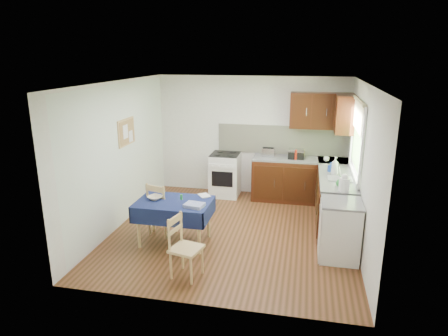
% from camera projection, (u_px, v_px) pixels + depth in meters
% --- Properties ---
extents(floor, '(4.20, 4.20, 0.00)m').
position_uv_depth(floor, '(233.00, 232.00, 6.80)').
color(floor, '#442A12').
rests_on(floor, ground).
extents(ceiling, '(4.00, 4.20, 0.02)m').
position_uv_depth(ceiling, '(233.00, 83.00, 6.11)').
color(ceiling, white).
rests_on(ceiling, wall_back).
extents(wall_back, '(4.00, 0.02, 2.50)m').
position_uv_depth(wall_back, '(251.00, 136.00, 8.44)').
color(wall_back, white).
rests_on(wall_back, ground).
extents(wall_front, '(4.00, 0.02, 2.50)m').
position_uv_depth(wall_front, '(199.00, 209.00, 4.48)').
color(wall_front, white).
rests_on(wall_front, ground).
extents(wall_left, '(0.02, 4.20, 2.50)m').
position_uv_depth(wall_left, '(119.00, 155.00, 6.85)').
color(wall_left, white).
rests_on(wall_left, ground).
extents(wall_right, '(0.02, 4.20, 2.50)m').
position_uv_depth(wall_right, '(362.00, 168.00, 6.07)').
color(wall_right, white).
rests_on(wall_right, ground).
extents(base_cabinets, '(1.90, 2.30, 0.86)m').
position_uv_depth(base_cabinets, '(315.00, 190.00, 7.60)').
color(base_cabinets, black).
rests_on(base_cabinets, ground).
extents(worktop_back, '(1.90, 0.60, 0.04)m').
position_uv_depth(worktop_back, '(300.00, 159.00, 8.05)').
color(worktop_back, slate).
rests_on(worktop_back, base_cabinets).
extents(worktop_right, '(0.60, 1.70, 0.04)m').
position_uv_depth(worktop_right, '(337.00, 178.00, 6.84)').
color(worktop_right, slate).
rests_on(worktop_right, base_cabinets).
extents(worktop_corner, '(0.60, 0.60, 0.04)m').
position_uv_depth(worktop_corner, '(334.00, 161.00, 7.92)').
color(worktop_corner, slate).
rests_on(worktop_corner, base_cabinets).
extents(splashback, '(2.70, 0.02, 0.60)m').
position_uv_depth(splashback, '(282.00, 140.00, 8.31)').
color(splashback, beige).
rests_on(splashback, wall_back).
extents(upper_cabinets, '(1.20, 0.85, 0.70)m').
position_uv_depth(upper_cabinets, '(328.00, 112.00, 7.69)').
color(upper_cabinets, black).
rests_on(upper_cabinets, wall_back).
extents(stove, '(0.60, 0.61, 0.92)m').
position_uv_depth(stove, '(225.00, 175.00, 8.47)').
color(stove, white).
rests_on(stove, ground).
extents(window, '(0.04, 1.48, 1.26)m').
position_uv_depth(window, '(357.00, 134.00, 6.62)').
color(window, '#335924').
rests_on(window, wall_right).
extents(fridge, '(0.58, 0.60, 0.89)m').
position_uv_depth(fridge, '(340.00, 230.00, 5.83)').
color(fridge, white).
rests_on(fridge, ground).
extents(corkboard, '(0.04, 0.62, 0.47)m').
position_uv_depth(corkboard, '(127.00, 132.00, 7.03)').
color(corkboard, tan).
rests_on(corkboard, wall_left).
extents(dining_table, '(1.17, 0.79, 0.70)m').
position_uv_depth(dining_table, '(174.00, 207.00, 6.28)').
color(dining_table, '#101640').
rests_on(dining_table, ground).
extents(chair_far, '(0.50, 0.50, 0.91)m').
position_uv_depth(chair_far, '(161.00, 207.00, 6.59)').
color(chair_far, tan).
rests_on(chair_far, ground).
extents(chair_near, '(0.46, 0.46, 0.87)m').
position_uv_depth(chair_near, '(183.00, 245.00, 5.35)').
color(chair_near, tan).
rests_on(chair_near, ground).
extents(toaster, '(0.26, 0.16, 0.20)m').
position_uv_depth(toaster, '(268.00, 152.00, 8.15)').
color(toaster, '#B3B3B8').
rests_on(toaster, worktop_back).
extents(sandwich_press, '(0.31, 0.27, 0.18)m').
position_uv_depth(sandwich_press, '(296.00, 154.00, 8.01)').
color(sandwich_press, black).
rests_on(sandwich_press, worktop_back).
extents(sauce_bottle, '(0.05, 0.05, 0.20)m').
position_uv_depth(sauce_bottle, '(296.00, 155.00, 7.89)').
color(sauce_bottle, '#B4240E').
rests_on(sauce_bottle, worktop_back).
extents(yellow_packet, '(0.13, 0.10, 0.15)m').
position_uv_depth(yellow_packet, '(302.00, 153.00, 8.17)').
color(yellow_packet, gold).
rests_on(yellow_packet, worktop_back).
extents(dish_rack, '(0.40, 0.31, 0.19)m').
position_uv_depth(dish_rack, '(340.00, 178.00, 6.68)').
color(dish_rack, '#99999E').
rests_on(dish_rack, worktop_right).
extents(kettle, '(0.16, 0.16, 0.27)m').
position_uv_depth(kettle, '(344.00, 183.00, 6.09)').
color(kettle, white).
rests_on(kettle, worktop_right).
extents(cup, '(0.12, 0.12, 0.09)m').
position_uv_depth(cup, '(326.00, 159.00, 7.79)').
color(cup, white).
rests_on(cup, worktop_back).
extents(soap_bottle_a, '(0.17, 0.17, 0.32)m').
position_uv_depth(soap_bottle_a, '(335.00, 166.00, 6.91)').
color(soap_bottle_a, white).
rests_on(soap_bottle_a, worktop_right).
extents(soap_bottle_b, '(0.11, 0.10, 0.17)m').
position_uv_depth(soap_bottle_b, '(331.00, 167.00, 7.09)').
color(soap_bottle_b, '#1D41AE').
rests_on(soap_bottle_b, worktop_right).
extents(soap_bottle_c, '(0.17, 0.17, 0.17)m').
position_uv_depth(soap_bottle_c, '(340.00, 181.00, 6.31)').
color(soap_bottle_c, '#248431').
rests_on(soap_bottle_c, worktop_right).
extents(plate_bowl, '(0.29, 0.29, 0.06)m').
position_uv_depth(plate_bowl, '(155.00, 198.00, 6.32)').
color(plate_bowl, beige).
rests_on(plate_bowl, dining_table).
extents(book, '(0.26, 0.27, 0.02)m').
position_uv_depth(book, '(200.00, 196.00, 6.44)').
color(book, white).
rests_on(book, dining_table).
extents(spice_jar, '(0.04, 0.04, 0.08)m').
position_uv_depth(spice_jar, '(181.00, 197.00, 6.31)').
color(spice_jar, green).
rests_on(spice_jar, dining_table).
extents(tea_towel, '(0.31, 0.26, 0.05)m').
position_uv_depth(tea_towel, '(194.00, 205.00, 6.01)').
color(tea_towel, '#293D98').
rests_on(tea_towel, dining_table).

